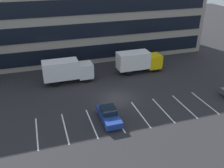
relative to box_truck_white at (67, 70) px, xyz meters
The scene contains 6 objects.
ground_plane 8.41m from the box_truck_white, 52.12° to the right, with size 120.00×120.00×0.00m, color #262628.
office_building 13.64m from the box_truck_white, 66.28° to the left, with size 41.03×11.77×14.40m.
lot_markings 11.96m from the box_truck_white, 64.76° to the right, with size 19.74×5.40×0.01m.
box_truck_white is the anchor object (origin of this frame).
box_truck_yellow 10.83m from the box_truck_white, ahead, with size 6.95×2.30×3.22m.
sedan_navy 11.16m from the box_truck_white, 75.81° to the right, with size 1.75×4.17×1.50m.
Camera 1 is at (-8.74, -25.50, 15.46)m, focal length 39.93 mm.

